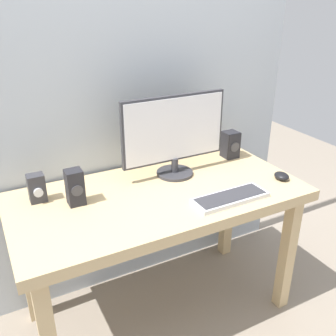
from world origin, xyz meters
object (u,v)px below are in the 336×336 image
object	(u,v)px
desk	(159,208)
audio_controller	(37,188)
speaker_right	(230,145)
mouse	(282,176)
monitor	(174,134)
keyboard_primary	(230,198)
speaker_left	(75,187)

from	to	relation	value
desk	audio_controller	size ratio (longest dim) A/B	10.55
audio_controller	speaker_right	bearing A→B (deg)	0.90
desk	mouse	world-z (taller)	mouse
monitor	speaker_right	xyz separation A→B (m)	(0.41, 0.05, -0.15)
desk	speaker_right	world-z (taller)	speaker_right
desk	audio_controller	world-z (taller)	audio_controller
keyboard_primary	speaker_right	size ratio (longest dim) A/B	2.40
speaker_right	audio_controller	size ratio (longest dim) A/B	1.15
speaker_left	audio_controller	xyz separation A→B (m)	(-0.15, 0.11, -0.02)
mouse	speaker_right	size ratio (longest dim) A/B	0.56
monitor	audio_controller	distance (m)	0.73
keyboard_primary	audio_controller	xyz separation A→B (m)	(-0.80, 0.41, 0.06)
speaker_right	mouse	bearing A→B (deg)	-80.61
desk	monitor	xyz separation A→B (m)	(0.17, 0.15, 0.32)
keyboard_primary	speaker_left	distance (m)	0.72
keyboard_primary	desk	bearing A→B (deg)	139.08
monitor	mouse	distance (m)	0.61
mouse	speaker_left	xyz separation A→B (m)	(-1.02, 0.25, 0.07)
desk	monitor	distance (m)	0.39
desk	audio_controller	xyz separation A→B (m)	(-0.54, 0.18, 0.16)
speaker_right	speaker_left	distance (m)	0.97
desk	speaker_right	distance (m)	0.63
desk	keyboard_primary	world-z (taller)	keyboard_primary
keyboard_primary	mouse	xyz separation A→B (m)	(0.37, 0.06, 0.01)
desk	mouse	size ratio (longest dim) A/B	16.36
monitor	speaker_right	bearing A→B (deg)	7.24
keyboard_primary	speaker_right	distance (m)	0.53
desk	speaker_left	size ratio (longest dim) A/B	8.47
keyboard_primary	audio_controller	bearing A→B (deg)	152.85
desk	monitor	size ratio (longest dim) A/B	2.48
mouse	speaker_left	world-z (taller)	speaker_left
monitor	audio_controller	world-z (taller)	monitor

